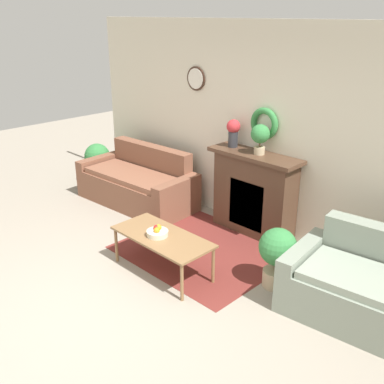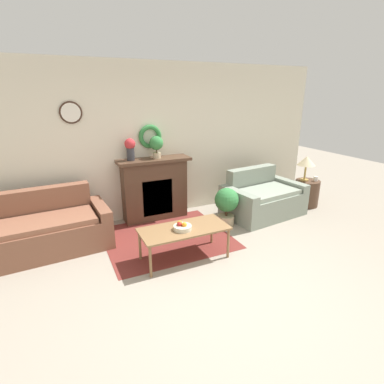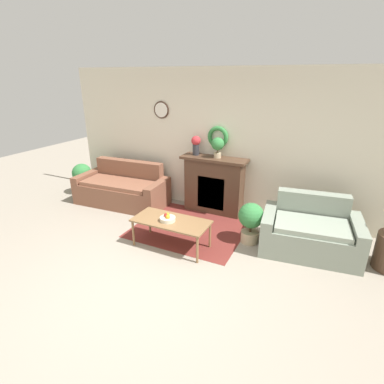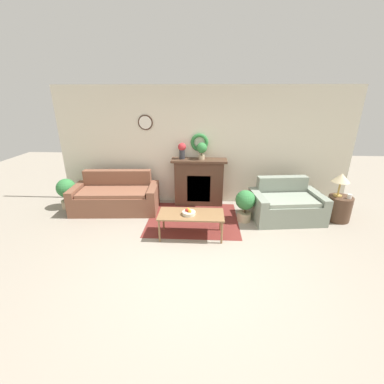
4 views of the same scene
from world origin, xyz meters
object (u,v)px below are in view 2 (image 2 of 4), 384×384
object	(u,v)px
fireplace	(155,189)
table_lamp	(306,161)
potted_plant_floor_by_loveseat	(226,204)
coffee_table	(184,231)
mug	(316,179)
side_table_by_loveseat	(307,193)
fruit_bowl	(182,227)
loveseat_right	(262,199)
couch_left	(40,231)
vase_on_mantel_left	(130,148)
potted_plant_on_mantel	(156,144)

from	to	relation	value
fireplace	table_lamp	bearing A→B (deg)	-12.65
fireplace	potted_plant_floor_by_loveseat	xyz separation A→B (m)	(0.98, -0.85, -0.16)
coffee_table	mug	bearing A→B (deg)	13.16
fireplace	side_table_by_loveseat	world-z (taller)	fireplace
potted_plant_floor_by_loveseat	fruit_bowl	bearing A→B (deg)	-147.87
side_table_by_loveseat	loveseat_right	bearing A→B (deg)	179.20
couch_left	side_table_by_loveseat	bearing A→B (deg)	-6.68
side_table_by_loveseat	coffee_table	bearing A→B (deg)	-164.94
loveseat_right	potted_plant_floor_by_loveseat	distance (m)	0.91
mug	vase_on_mantel_left	distance (m)	3.63
coffee_table	potted_plant_floor_by_loveseat	bearing A→B (deg)	31.85
loveseat_right	potted_plant_on_mantel	world-z (taller)	potted_plant_on_mantel
fruit_bowl	coffee_table	bearing A→B (deg)	38.78
couch_left	mug	size ratio (longest dim) A/B	20.98
loveseat_right	side_table_by_loveseat	xyz separation A→B (m)	(1.10, -0.02, -0.04)
side_table_by_loveseat	table_lamp	bearing A→B (deg)	141.34
side_table_by_loveseat	fireplace	bearing A→B (deg)	166.73
fireplace	loveseat_right	xyz separation A→B (m)	(1.87, -0.68, -0.26)
potted_plant_floor_by_loveseat	vase_on_mantel_left	bearing A→B (deg)	147.93
couch_left	coffee_table	world-z (taller)	couch_left
coffee_table	couch_left	bearing A→B (deg)	148.82
couch_left	table_lamp	bearing A→B (deg)	-6.15
loveseat_right	coffee_table	bearing A→B (deg)	-163.67
fruit_bowl	side_table_by_loveseat	xyz separation A→B (m)	(3.10, 0.86, -0.24)
loveseat_right	mug	xyz separation A→B (m)	(1.21, -0.10, 0.27)
table_lamp	potted_plant_floor_by_loveseat	world-z (taller)	table_lamp
loveseat_right	coffee_table	xyz separation A→B (m)	(-1.96, -0.84, 0.12)
side_table_by_loveseat	potted_plant_floor_by_loveseat	size ratio (longest dim) A/B	0.77
fruit_bowl	side_table_by_loveseat	size ratio (longest dim) A/B	0.46
fruit_bowl	potted_plant_floor_by_loveseat	distance (m)	1.33
coffee_table	potted_plant_floor_by_loveseat	world-z (taller)	potted_plant_floor_by_loveseat
coffee_table	potted_plant_on_mantel	xyz separation A→B (m)	(0.16, 1.51, 0.93)
vase_on_mantel_left	fruit_bowl	bearing A→B (deg)	-80.84
coffee_table	side_table_by_loveseat	world-z (taller)	side_table_by_loveseat
side_table_by_loveseat	potted_plant_on_mantel	xyz separation A→B (m)	(-2.91, 0.68, 1.09)
fruit_bowl	side_table_by_loveseat	bearing A→B (deg)	15.44
table_lamp	side_table_by_loveseat	bearing A→B (deg)	-38.66
fireplace	potted_plant_on_mantel	size ratio (longest dim) A/B	3.32
fruit_bowl	vase_on_mantel_left	distance (m)	1.78
couch_left	mug	distance (m)	4.97
vase_on_mantel_left	potted_plant_floor_by_loveseat	size ratio (longest dim) A/B	0.54
couch_left	fruit_bowl	size ratio (longest dim) A/B	7.99
fireplace	coffee_table	size ratio (longest dim) A/B	1.06
couch_left	potted_plant_on_mantel	bearing A→B (deg)	8.89
fireplace	potted_plant_on_mantel	xyz separation A→B (m)	(0.06, -0.01, 0.79)
potted_plant_on_mantel	couch_left	bearing A→B (deg)	-167.42
table_lamp	potted_plant_on_mantel	bearing A→B (deg)	167.39
loveseat_right	fireplace	bearing A→B (deg)	153.06
mug	couch_left	bearing A→B (deg)	176.12
fireplace	potted_plant_on_mantel	distance (m)	0.79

